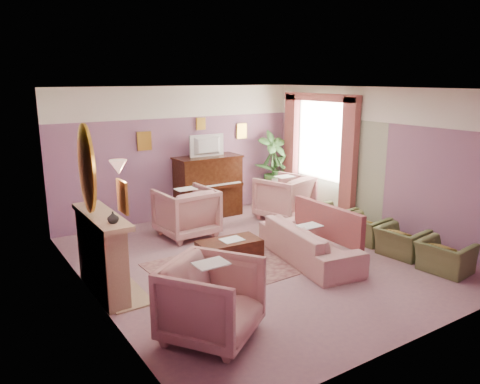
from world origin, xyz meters
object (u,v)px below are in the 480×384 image
coffee_table (229,254)px  floral_armchair_front (212,296)px  side_table (276,191)px  olive_chair_c (365,225)px  sofa (309,236)px  television (209,144)px  floral_armchair_right (284,195)px  floral_armchair_left (186,210)px  olive_chair_b (402,237)px  olive_chair_d (334,214)px  olive_chair_a (445,252)px  piano (208,187)px

coffee_table → floral_armchair_front: (-1.27, -1.67, 0.29)m
side_table → olive_chair_c: bearing=-93.5°
coffee_table → sofa: bearing=-20.4°
television → olive_chair_c: size_ratio=1.06×
coffee_table → television: bearing=66.9°
floral_armchair_right → floral_armchair_front: bearing=-138.0°
floral_armchair_left → olive_chair_b: bearing=-48.5°
television → floral_armchair_left: (-0.99, -0.86, -1.08)m
sofa → olive_chair_d: (1.46, 0.93, -0.10)m
floral_armchair_front → side_table: (4.17, 4.26, -0.17)m
olive_chair_b → side_table: side_table is taller
sofa → olive_chair_d: size_ratio=2.77×
floral_armchair_front → olive_chair_a: 4.01m
olive_chair_c → floral_armchair_right: bearing=99.1°
television → olive_chair_b: bearing=-67.1°
floral_armchair_front → floral_armchair_right: bearing=42.0°
piano → side_table: size_ratio=2.00×
piano → olive_chair_b: piano is taller
sofa → olive_chair_a: (1.46, -1.53, -0.10)m
coffee_table → floral_armchair_right: bearing=34.3°
olive_chair_a → olive_chair_b: (0.00, 0.82, 0.00)m
floral_armchair_left → sofa: bearing=-63.0°
olive_chair_a → side_table: (0.18, 4.59, 0.02)m
olive_chair_a → olive_chair_b: same height
coffee_table → floral_armchair_left: size_ratio=0.96×
sofa → piano: bearing=92.6°
side_table → piano: bearing=177.3°
television → olive_chair_b: 4.32m
floral_armchair_front → olive_chair_d: bearing=28.1°
olive_chair_b → olive_chair_c: same height
floral_armchair_left → olive_chair_b: floral_armchair_left is taller
television → olive_chair_b: television is taller
piano → side_table: piano is taller
piano → side_table: 1.81m
sofa → floral_armchair_left: bearing=117.0°
sofa → side_table: (1.64, 3.06, -0.07)m
olive_chair_b → olive_chair_d: same height
side_table → floral_armchair_right: bearing=-117.7°
coffee_table → side_table: side_table is taller
floral_armchair_left → olive_chair_b: size_ratio=1.37×
floral_armchair_front → side_table: size_ratio=1.48×
olive_chair_a → sofa: bearing=133.7°
floral_armchair_right → side_table: bearing=62.3°
floral_armchair_left → floral_armchair_right: size_ratio=1.00×
coffee_table → olive_chair_d: size_ratio=1.32×
floral_armchair_right → side_table: floral_armchair_right is taller
floral_armchair_left → floral_armchair_front: bearing=-112.1°
sofa → floral_armchair_right: size_ratio=2.02×
piano → olive_chair_c: bearing=-62.1°
coffee_table → olive_chair_b: bearing=-23.4°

